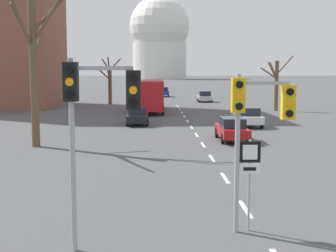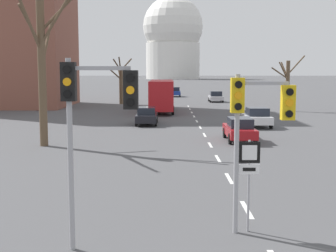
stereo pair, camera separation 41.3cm
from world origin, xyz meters
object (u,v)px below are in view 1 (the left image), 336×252
sedan_mid_centre (232,129)px  sedan_far_left (205,96)px  sedan_near_left (248,117)px  sedan_near_right (163,92)px  sedan_far_right (138,116)px  city_bus (151,94)px  route_sign_post (250,169)px  traffic_signal_near_left (93,106)px  traffic_signal_centre_tall (256,114)px

sedan_mid_centre → sedan_far_left: sedan_far_left is taller
sedan_mid_centre → sedan_far_left: (2.31, 37.93, 0.00)m
sedan_near_left → sedan_near_right: 44.53m
sedan_mid_centre → sedan_far_right: size_ratio=1.03×
sedan_near_left → city_bus: (-7.93, 13.57, 1.23)m
sedan_mid_centre → route_sign_post: bearing=-97.9°
traffic_signal_near_left → sedan_far_right: traffic_signal_near_left is taller
city_bus → sedan_far_left: bearing=65.4°
sedan_near_left → sedan_far_left: 30.30m
sedan_near_left → sedan_far_left: bearing=90.5°
route_sign_post → sedan_near_right: (-1.08, 69.03, -0.96)m
traffic_signal_near_left → sedan_near_right: (3.12, 70.37, -2.85)m
sedan_near_right → city_bus: city_bus is taller
traffic_signal_near_left → route_sign_post: (4.20, 1.34, -1.89)m
sedan_near_left → sedan_mid_centre: bearing=-108.6°
sedan_far_left → sedan_far_right: (-8.78, -28.63, -0.03)m
sedan_near_left → sedan_far_left: (-0.26, 30.30, -0.03)m
sedan_far_left → city_bus: (-7.67, -16.73, 1.26)m
sedan_mid_centre → city_bus: bearing=104.2°
sedan_far_left → sedan_mid_centre: bearing=-93.5°
sedan_near_left → city_bus: city_bus is taller
traffic_signal_centre_tall → sedan_near_left: size_ratio=1.07×
sedan_near_right → sedan_far_right: bearing=-94.1°
traffic_signal_centre_tall → sedan_near_left: 25.59m
sedan_mid_centre → sedan_far_right: bearing=124.8°
sedan_near_right → traffic_signal_centre_tall: bearing=-89.0°
sedan_far_right → city_bus: 12.02m
traffic_signal_near_left → sedan_far_right: 28.08m
sedan_far_left → sedan_far_right: bearing=-107.0°
traffic_signal_centre_tall → sedan_far_right: traffic_signal_centre_tall is taller
traffic_signal_centre_tall → sedan_mid_centre: traffic_signal_centre_tall is taller
sedan_near_left → traffic_signal_centre_tall: bearing=-100.9°
traffic_signal_near_left → sedan_near_left: 27.95m
route_sign_post → sedan_far_right: (-4.09, 26.58, -1.05)m
traffic_signal_centre_tall → sedan_near_right: size_ratio=1.12×
sedan_far_left → city_bus: city_bus is taller
traffic_signal_near_left → route_sign_post: size_ratio=1.85×
sedan_near_right → sedan_near_left: bearing=-82.2°
sedan_far_left → sedan_near_left: bearing=-89.5°
route_sign_post → city_bus: 38.60m
sedan_near_left → traffic_signal_near_left: bearing=-109.2°
sedan_near_left → sedan_near_right: bearing=97.8°
sedan_mid_centre → sedan_far_left: 38.00m
sedan_near_right → city_bus: size_ratio=0.37×
sedan_near_left → sedan_far_left: sedan_near_left is taller
sedan_near_left → sedan_mid_centre: sedan_near_left is taller
sedan_near_left → sedan_far_right: size_ratio=0.95×
city_bus → sedan_far_right: bearing=-95.3°
traffic_signal_centre_tall → sedan_near_left: (4.83, 25.00, -2.56)m
traffic_signal_near_left → city_bus: 39.88m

